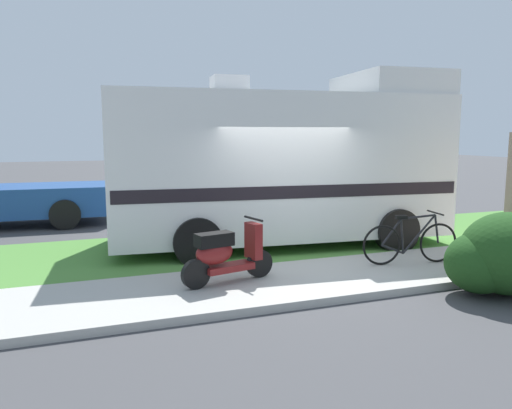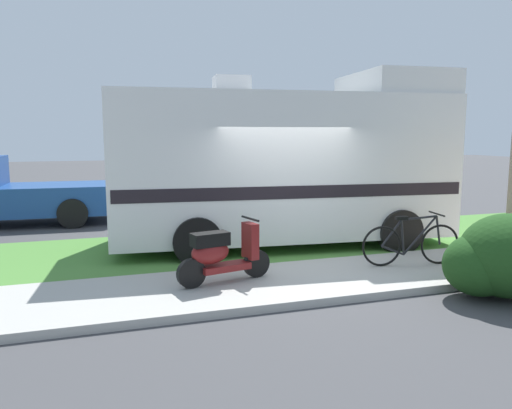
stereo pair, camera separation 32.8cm
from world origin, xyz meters
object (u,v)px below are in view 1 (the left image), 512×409
object	(u,v)px
bicycle	(410,242)
bottle_green	(492,246)
scooter	(225,254)
motorhome_rv	(283,164)

from	to	relation	value
bicycle	bottle_green	size ratio (longest dim) A/B	7.60
scooter	bicycle	size ratio (longest dim) A/B	0.88
motorhome_rv	scooter	size ratio (longest dim) A/B	4.61
scooter	bottle_green	bearing A→B (deg)	2.18
scooter	bicycle	world-z (taller)	scooter
bottle_green	scooter	bearing A→B (deg)	-177.82
scooter	motorhome_rv	bearing A→B (deg)	51.63
bicycle	bottle_green	xyz separation A→B (m)	(2.09, 0.22, -0.29)
motorhome_rv	bicycle	size ratio (longest dim) A/B	4.06
bicycle	scooter	bearing A→B (deg)	179.86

